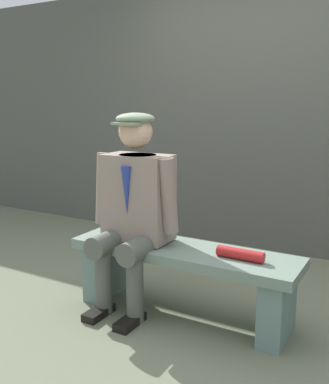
{
  "coord_description": "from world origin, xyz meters",
  "views": [
    {
      "loc": [
        -1.24,
        2.4,
        1.37
      ],
      "look_at": [
        0.13,
        0.0,
        0.81
      ],
      "focal_mm": 41.46,
      "sensor_mm": 36.0,
      "label": 1
    }
  ],
  "objects": [
    {
      "name": "bench",
      "position": [
        0.0,
        0.0,
        0.31
      ],
      "size": [
        1.5,
        0.42,
        0.46
      ],
      "color": "slate",
      "rests_on": "ground"
    },
    {
      "name": "seated_man",
      "position": [
        0.34,
        0.05,
        0.72
      ],
      "size": [
        0.61,
        0.54,
        1.31
      ],
      "color": "gray",
      "rests_on": "ground"
    },
    {
      "name": "rolled_magazine",
      "position": [
        -0.39,
        0.02,
        0.49
      ],
      "size": [
        0.29,
        0.07,
        0.07
      ],
      "primitive_type": "cylinder",
      "rotation": [
        0.0,
        1.57,
        -0.02
      ],
      "color": "#B21E1E",
      "rests_on": "bench"
    },
    {
      "name": "ground_plane",
      "position": [
        0.0,
        0.0,
        0.0
      ],
      "size": [
        30.0,
        30.0,
        0.0
      ],
      "primitive_type": "plane",
      "color": "#666B53"
    },
    {
      "name": "stadium_wall",
      "position": [
        0.0,
        -1.66,
        1.24
      ],
      "size": [
        12.0,
        0.24,
        2.48
      ],
      "primitive_type": "cube",
      "color": "#4B4D45",
      "rests_on": "ground"
    }
  ]
}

